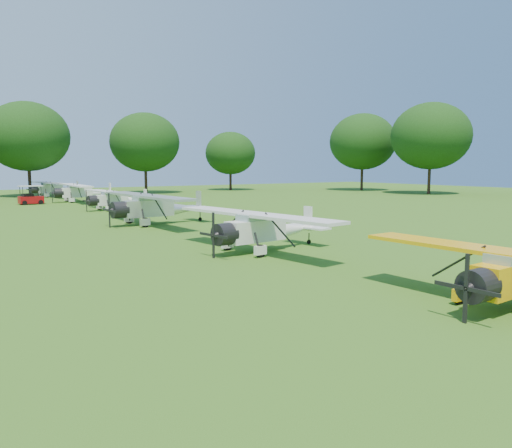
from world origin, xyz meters
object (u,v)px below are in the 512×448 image
at_px(aircraft_7, 53,187).
at_px(aircraft_4, 155,205).
at_px(aircraft_6, 81,191).
at_px(aircraft_3, 263,226).
at_px(aircraft_5, 116,198).
at_px(golf_cart, 30,198).

bearing_deg(aircraft_7, aircraft_4, -98.29).
relative_size(aircraft_6, aircraft_7, 1.01).
height_order(aircraft_3, aircraft_7, aircraft_7).
xyz_separation_m(aircraft_3, aircraft_7, (-0.02, 51.69, 0.04)).
height_order(aircraft_5, aircraft_6, aircraft_6).
bearing_deg(aircraft_4, aircraft_7, 85.81).
height_order(aircraft_4, aircraft_5, aircraft_4).
xyz_separation_m(aircraft_6, golf_cart, (-5.69, -1.08, -0.60)).
relative_size(aircraft_5, aircraft_7, 0.91).
bearing_deg(aircraft_6, aircraft_7, 95.09).
height_order(aircraft_4, golf_cart, aircraft_4).
distance_m(aircraft_4, aircraft_7, 37.98).
bearing_deg(aircraft_6, aircraft_4, -91.37).
xyz_separation_m(aircraft_3, aircraft_6, (0.83, 39.84, 0.06)).
bearing_deg(aircraft_3, aircraft_7, 81.87).
bearing_deg(aircraft_3, aircraft_6, 80.65).
xyz_separation_m(aircraft_3, aircraft_5, (0.92, 26.77, -0.07)).
height_order(aircraft_6, golf_cart, aircraft_6).
bearing_deg(aircraft_4, aircraft_5, 81.01).
height_order(aircraft_4, aircraft_7, aircraft_4).
bearing_deg(aircraft_5, aircraft_3, -97.59).
distance_m(aircraft_5, golf_cart, 13.32).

